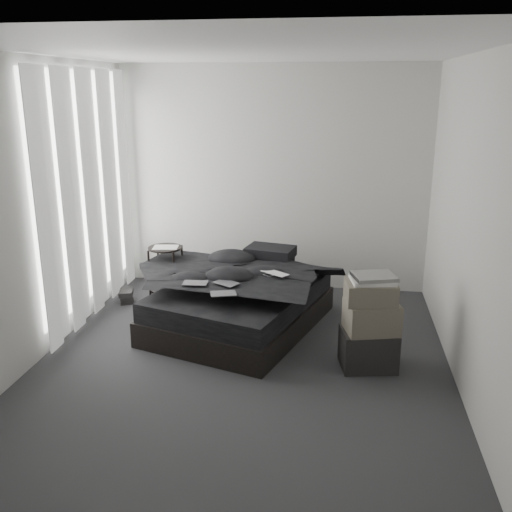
# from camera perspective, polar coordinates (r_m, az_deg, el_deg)

# --- Properties ---
(floor) EXTENTS (3.60, 4.20, 0.01)m
(floor) POSITION_cam_1_polar(r_m,az_deg,el_deg) (5.12, -1.37, -10.64)
(floor) COLOR #2F2F32
(floor) RESTS_ON ground
(ceiling) EXTENTS (3.60, 4.20, 0.01)m
(ceiling) POSITION_cam_1_polar(r_m,az_deg,el_deg) (4.56, -1.61, 19.83)
(ceiling) COLOR white
(ceiling) RESTS_ON ground
(wall_back) EXTENTS (3.60, 0.01, 2.60)m
(wall_back) POSITION_cam_1_polar(r_m,az_deg,el_deg) (6.71, 1.68, 7.67)
(wall_back) COLOR silver
(wall_back) RESTS_ON ground
(wall_front) EXTENTS (3.60, 0.01, 2.60)m
(wall_front) POSITION_cam_1_polar(r_m,az_deg,el_deg) (2.72, -9.28, -6.21)
(wall_front) COLOR silver
(wall_front) RESTS_ON ground
(wall_left) EXTENTS (0.01, 4.20, 2.60)m
(wall_left) POSITION_cam_1_polar(r_m,az_deg,el_deg) (5.29, -21.12, 4.10)
(wall_left) COLOR silver
(wall_left) RESTS_ON ground
(wall_right) EXTENTS (0.01, 4.20, 2.60)m
(wall_right) POSITION_cam_1_polar(r_m,az_deg,el_deg) (4.71, 20.67, 2.71)
(wall_right) COLOR silver
(wall_right) RESTS_ON ground
(window_left) EXTENTS (0.02, 2.00, 2.30)m
(window_left) POSITION_cam_1_polar(r_m,az_deg,el_deg) (6.05, -16.87, 6.45)
(window_left) COLOR white
(window_left) RESTS_ON wall_left
(curtain_left) EXTENTS (0.06, 2.12, 2.48)m
(curtain_left) POSITION_cam_1_polar(r_m,az_deg,el_deg) (6.04, -16.39, 5.80)
(curtain_left) COLOR white
(curtain_left) RESTS_ON wall_left
(bed) EXTENTS (1.84, 2.12, 0.24)m
(bed) POSITION_cam_1_polar(r_m,az_deg,el_deg) (5.80, -1.60, -5.92)
(bed) COLOR black
(bed) RESTS_ON floor
(mattress) EXTENTS (1.77, 2.05, 0.19)m
(mattress) POSITION_cam_1_polar(r_m,az_deg,el_deg) (5.72, -1.61, -3.91)
(mattress) COLOR black
(mattress) RESTS_ON bed
(duvet) EXTENTS (1.72, 1.86, 0.21)m
(duvet) POSITION_cam_1_polar(r_m,az_deg,el_deg) (5.62, -1.84, -2.14)
(duvet) COLOR black
(duvet) RESTS_ON mattress
(pillow_lower) EXTENTS (0.62, 0.51, 0.12)m
(pillow_lower) POSITION_cam_1_polar(r_m,az_deg,el_deg) (6.28, 1.00, -0.51)
(pillow_lower) COLOR black
(pillow_lower) RESTS_ON mattress
(pillow_upper) EXTENTS (0.56, 0.44, 0.11)m
(pillow_upper) POSITION_cam_1_polar(r_m,az_deg,el_deg) (6.20, 1.44, 0.41)
(pillow_upper) COLOR black
(pillow_upper) RESTS_ON pillow_lower
(laptop) EXTENTS (0.34, 0.32, 0.02)m
(laptop) POSITION_cam_1_polar(r_m,az_deg,el_deg) (5.51, 1.61, -1.23)
(laptop) COLOR silver
(laptop) RESTS_ON duvet
(comic_a) EXTENTS (0.24, 0.16, 0.01)m
(comic_a) POSITION_cam_1_polar(r_m,az_deg,el_deg) (5.33, -6.12, -2.04)
(comic_a) COLOR black
(comic_a) RESTS_ON duvet
(comic_b) EXTENTS (0.27, 0.24, 0.01)m
(comic_b) POSITION_cam_1_polar(r_m,az_deg,el_deg) (5.31, -2.99, -2.00)
(comic_b) COLOR black
(comic_b) RESTS_ON duvet
(comic_c) EXTENTS (0.26, 0.21, 0.01)m
(comic_c) POSITION_cam_1_polar(r_m,az_deg,el_deg) (5.04, -3.31, -2.97)
(comic_c) COLOR black
(comic_c) RESTS_ON duvet
(side_stand) EXTENTS (0.38, 0.38, 0.68)m
(side_stand) POSITION_cam_1_polar(r_m,az_deg,el_deg) (6.30, -8.94, -2.15)
(side_stand) COLOR black
(side_stand) RESTS_ON floor
(papers) EXTENTS (0.28, 0.23, 0.01)m
(papers) POSITION_cam_1_polar(r_m,az_deg,el_deg) (6.19, -9.03, 0.84)
(papers) COLOR white
(papers) RESTS_ON side_stand
(floor_books) EXTENTS (0.21, 0.24, 0.14)m
(floor_books) POSITION_cam_1_polar(r_m,az_deg,el_deg) (6.61, -12.84, -3.92)
(floor_books) COLOR black
(floor_books) RESTS_ON floor
(box_lower) EXTENTS (0.52, 0.44, 0.34)m
(box_lower) POSITION_cam_1_polar(r_m,az_deg,el_deg) (5.08, 11.15, -9.07)
(box_lower) COLOR black
(box_lower) RESTS_ON floor
(box_mid) EXTENTS (0.50, 0.44, 0.26)m
(box_mid) POSITION_cam_1_polar(r_m,az_deg,el_deg) (4.95, 11.48, -5.98)
(box_mid) COLOR #5C5549
(box_mid) RESTS_ON box_lower
(box_upper) EXTENTS (0.45, 0.38, 0.18)m
(box_upper) POSITION_cam_1_polar(r_m,az_deg,el_deg) (4.88, 11.38, -3.55)
(box_upper) COLOR #5C5549
(box_upper) RESTS_ON box_mid
(art_book_white) EXTENTS (0.40, 0.34, 0.04)m
(art_book_white) POSITION_cam_1_polar(r_m,az_deg,el_deg) (4.84, 11.56, -2.35)
(art_book_white) COLOR silver
(art_book_white) RESTS_ON box_upper
(art_book_snake) EXTENTS (0.40, 0.36, 0.03)m
(art_book_snake) POSITION_cam_1_polar(r_m,az_deg,el_deg) (4.83, 11.73, -2.01)
(art_book_snake) COLOR silver
(art_book_snake) RESTS_ON art_book_white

